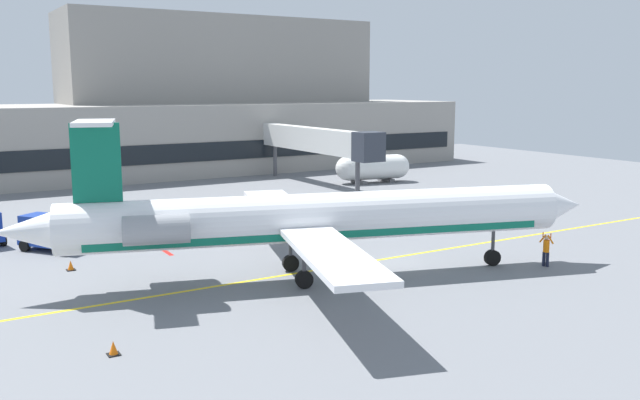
% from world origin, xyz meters
% --- Properties ---
extents(ground, '(120.00, 120.00, 0.11)m').
position_xyz_m(ground, '(-0.00, 0.00, -0.05)').
color(ground, slate).
extents(terminal_building, '(67.61, 17.35, 18.46)m').
position_xyz_m(terminal_building, '(8.05, 49.16, 7.15)').
color(terminal_building, gray).
rests_on(terminal_building, ground).
extents(jet_bridge_west, '(2.40, 20.66, 5.98)m').
position_xyz_m(jet_bridge_west, '(12.01, 28.92, 4.61)').
color(jet_bridge_west, silver).
rests_on(jet_bridge_west, ground).
extents(regional_jet, '(30.66, 22.53, 8.41)m').
position_xyz_m(regional_jet, '(-5.57, 0.56, 3.23)').
color(regional_jet, white).
rests_on(regional_jet, ground).
extents(pushback_tractor, '(3.87, 4.37, 2.17)m').
position_xyz_m(pushback_tractor, '(-16.30, 14.46, 0.99)').
color(pushback_tractor, '#19389E').
rests_on(pushback_tractor, ground).
extents(fuel_tank, '(8.19, 3.56, 2.89)m').
position_xyz_m(fuel_tank, '(18.24, 28.29, 1.60)').
color(fuel_tank, white).
rests_on(fuel_tank, ground).
extents(marshaller, '(0.37, 0.81, 1.93)m').
position_xyz_m(marshaller, '(6.90, -4.18, 0.99)').
color(marshaller, '#191E33').
rests_on(marshaller, ground).
extents(safety_cone_alpha, '(0.47, 0.47, 0.55)m').
position_xyz_m(safety_cone_alpha, '(-16.14, 8.82, 0.25)').
color(safety_cone_alpha, orange).
rests_on(safety_cone_alpha, ground).
extents(safety_cone_bravo, '(0.47, 0.47, 0.55)m').
position_xyz_m(safety_cone_bravo, '(-17.25, -4.46, 0.25)').
color(safety_cone_bravo, orange).
rests_on(safety_cone_bravo, ground).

